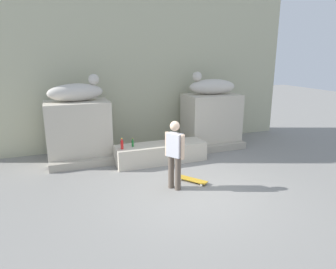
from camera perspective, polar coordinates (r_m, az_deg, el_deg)
The scene contains 13 objects.
ground_plane at distance 7.40m, azimuth 4.38°, elevation -10.51°, with size 40.00×40.00×0.00m, color gray.
facade_wall at distance 10.93m, azimuth -5.65°, elevation 15.95°, with size 11.20×0.60×6.77m, color #B7B695.
pedestal_left at distance 9.57m, azimuth -16.33°, elevation 0.61°, with size 1.84×1.22×1.81m, color beige.
pedestal_right at distance 10.84m, azimuth 8.02°, elevation 2.69°, with size 1.84×1.22×1.81m, color beige.
statue_reclining_left at distance 9.37m, azimuth -16.64°, elevation 7.69°, with size 1.66×0.75×0.78m.
statue_reclining_right at distance 10.64m, azimuth 8.07°, elevation 8.94°, with size 1.67×0.81×0.78m.
ledge_block at distance 9.18m, azimuth -1.35°, elevation -3.44°, with size 2.71×0.77×0.57m, color beige.
skater at distance 7.18m, azimuth 1.25°, elevation -3.33°, with size 0.36×0.47×1.67m.
skateboard at distance 7.86m, azimuth 4.55°, elevation -8.40°, with size 0.63×0.77×0.08m.
bottle_green at distance 8.85m, azimuth -6.60°, elevation -1.63°, with size 0.06×0.06×0.25m.
bottle_orange at distance 9.18m, azimuth -0.20°, elevation -0.87°, with size 0.07×0.07×0.27m.
bottle_red at distance 8.65m, azimuth -8.58°, elevation -1.87°, with size 0.08×0.08×0.31m.
stair_step at distance 9.62m, azimuth -2.20°, elevation -3.65°, with size 6.33×0.50×0.22m, color #A9A08F.
Camera 1 is at (-2.87, -6.04, 3.16)m, focal length 32.67 mm.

